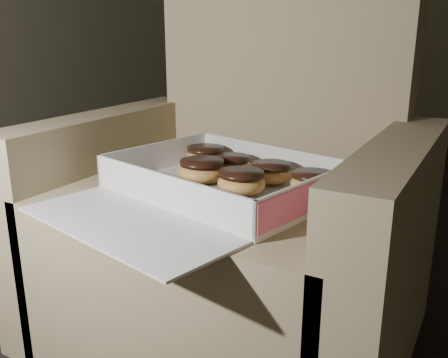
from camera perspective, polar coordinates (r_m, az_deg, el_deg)
name	(u,v)px	position (r m, az deg, el deg)	size (l,w,h in m)	color
floor	(364,339)	(1.28, 15.67, -17.20)	(4.50, 4.50, 0.00)	black
armchair	(237,224)	(1.17, 1.47, -5.11)	(0.81, 0.68, 0.84)	#897D57
bakery_box	(210,191)	(0.99, -1.62, -1.36)	(0.53, 0.58, 0.07)	silver
donut_a	(313,182)	(1.00, 10.12, -0.39)	(0.09, 0.09, 0.04)	gold
donut_b	(202,171)	(1.06, -2.54, 0.97)	(0.10, 0.10, 0.05)	gold
donut_c	(233,164)	(1.12, 1.02, 1.69)	(0.08, 0.08, 0.04)	gold
donut_d	(241,182)	(0.98, 2.01, -0.33)	(0.10, 0.10, 0.05)	gold
donut_e	(272,172)	(1.06, 5.46, 0.76)	(0.09, 0.09, 0.04)	gold
donut_f	(205,156)	(1.19, -2.13, 2.67)	(0.09, 0.09, 0.05)	gold
crumb_a	(242,221)	(0.85, 2.12, -4.78)	(0.01, 0.01, 0.00)	black
crumb_b	(165,174)	(1.13, -6.81, 0.62)	(0.01, 0.01, 0.00)	black
crumb_c	(165,181)	(1.08, -6.75, -0.19)	(0.01, 0.01, 0.00)	black
crumb_d	(139,184)	(1.07, -9.75, -0.53)	(0.01, 0.01, 0.00)	black
crumb_e	(220,201)	(0.95, -0.50, -2.54)	(0.01, 0.01, 0.00)	black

